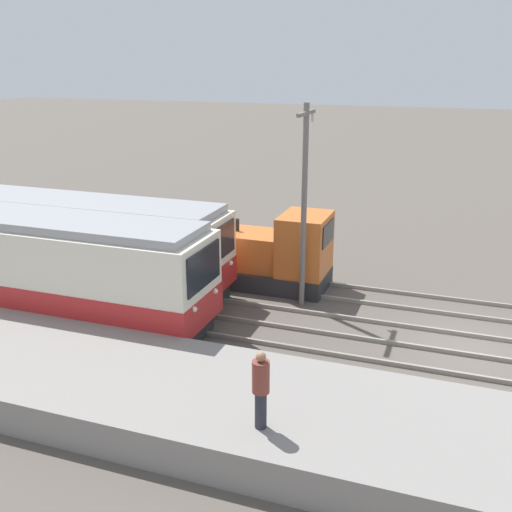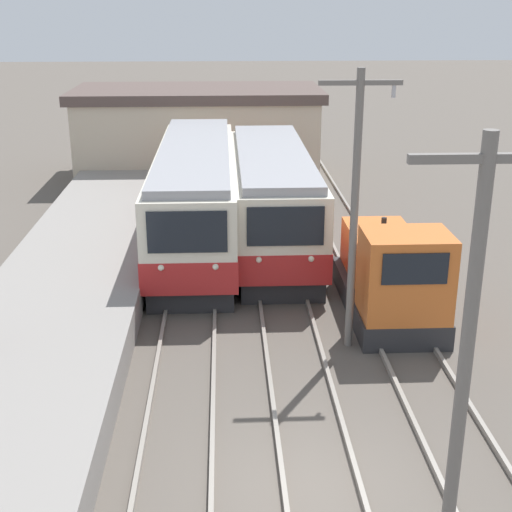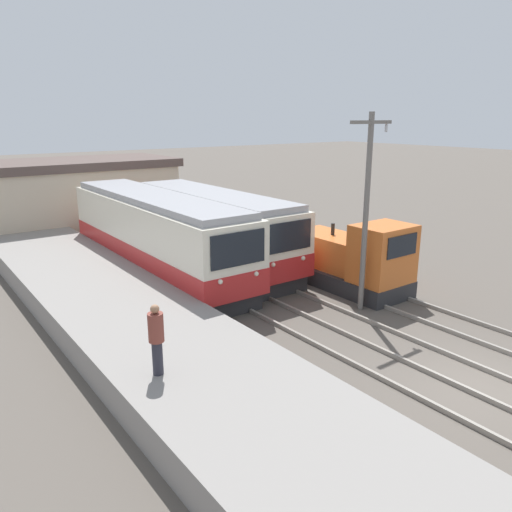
{
  "view_description": "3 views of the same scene",
  "coord_description": "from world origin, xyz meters",
  "px_view_note": "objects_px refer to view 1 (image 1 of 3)",
  "views": [
    {
      "loc": [
        -18.01,
        0.62,
        8.58
      ],
      "look_at": [
        1.4,
        7.6,
        1.77
      ],
      "focal_mm": 42.0,
      "sensor_mm": 36.0,
      "label": 1
    },
    {
      "loc": [
        -1.56,
        -11.09,
        8.7
      ],
      "look_at": [
        -0.64,
        8.61,
        1.6
      ],
      "focal_mm": 50.0,
      "sensor_mm": 36.0,
      "label": 2
    },
    {
      "loc": [
        -12.03,
        -5.98,
        7.05
      ],
      "look_at": [
        -1.27,
        8.6,
        1.97
      ],
      "focal_mm": 35.0,
      "sensor_mm": 36.0,
      "label": 3
    }
  ],
  "objects_px": {
    "person_on_platform": "(261,387)",
    "commuter_train_center": "(86,249)",
    "shunting_locomotive": "(266,256)",
    "catenary_mast_mid": "(304,200)",
    "commuter_train_left": "(28,271)"
  },
  "relations": [
    {
      "from": "commuter_train_center",
      "to": "catenary_mast_mid",
      "type": "relative_size",
      "value": 1.58
    },
    {
      "from": "catenary_mast_mid",
      "to": "person_on_platform",
      "type": "bearing_deg",
      "value": -170.02
    },
    {
      "from": "commuter_train_left",
      "to": "shunting_locomotive",
      "type": "relative_size",
      "value": 2.39
    },
    {
      "from": "shunting_locomotive",
      "to": "commuter_train_center",
      "type": "bearing_deg",
      "value": 115.7
    },
    {
      "from": "person_on_platform",
      "to": "commuter_train_center",
      "type": "bearing_deg",
      "value": 52.02
    },
    {
      "from": "commuter_train_center",
      "to": "catenary_mast_mid",
      "type": "distance_m",
      "value": 8.58
    },
    {
      "from": "shunting_locomotive",
      "to": "person_on_platform",
      "type": "xyz_separation_m",
      "value": [
        -10.61,
        -3.51,
        0.73
      ]
    },
    {
      "from": "commuter_train_center",
      "to": "commuter_train_left",
      "type": "bearing_deg",
      "value": 172.7
    },
    {
      "from": "catenary_mast_mid",
      "to": "commuter_train_left",
      "type": "bearing_deg",
      "value": 116.88
    },
    {
      "from": "commuter_train_left",
      "to": "person_on_platform",
      "type": "xyz_separation_m",
      "value": [
        -4.81,
        -10.1,
        0.21
      ]
    },
    {
      "from": "commuter_train_center",
      "to": "shunting_locomotive",
      "type": "distance_m",
      "value": 6.93
    },
    {
      "from": "commuter_train_center",
      "to": "person_on_platform",
      "type": "height_order",
      "value": "commuter_train_center"
    },
    {
      "from": "shunting_locomotive",
      "to": "person_on_platform",
      "type": "distance_m",
      "value": 11.2
    },
    {
      "from": "commuter_train_center",
      "to": "shunting_locomotive",
      "type": "bearing_deg",
      "value": -64.3
    },
    {
      "from": "commuter_train_left",
      "to": "catenary_mast_mid",
      "type": "bearing_deg",
      "value": -63.12
    }
  ]
}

